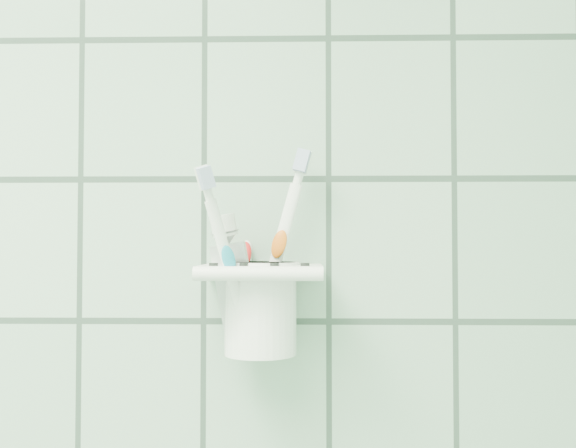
{
  "coord_description": "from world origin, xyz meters",
  "views": [
    {
      "loc": [
        0.7,
        0.46,
        1.34
      ],
      "look_at": [
        0.68,
        1.1,
        1.36
      ],
      "focal_mm": 40.0,
      "sensor_mm": 36.0,
      "label": 1
    }
  ],
  "objects_px": {
    "toothpaste_tube": "(245,270)",
    "toothbrush_blue": "(242,250)",
    "holder_bracket": "(261,273)",
    "cup": "(260,304)",
    "toothbrush_pink": "(252,254)",
    "toothbrush_orange": "(253,243)"
  },
  "relations": [
    {
      "from": "holder_bracket",
      "to": "toothbrush_orange",
      "type": "height_order",
      "value": "toothbrush_orange"
    },
    {
      "from": "toothpaste_tube",
      "to": "cup",
      "type": "bearing_deg",
      "value": 18.23
    },
    {
      "from": "cup",
      "to": "toothbrush_pink",
      "type": "xyz_separation_m",
      "value": [
        -0.01,
        -0.02,
        0.06
      ]
    },
    {
      "from": "toothpaste_tube",
      "to": "toothbrush_blue",
      "type": "bearing_deg",
      "value": 144.41
    },
    {
      "from": "toothbrush_pink",
      "to": "toothbrush_blue",
      "type": "distance_m",
      "value": 0.02
    },
    {
      "from": "cup",
      "to": "toothbrush_orange",
      "type": "height_order",
      "value": "toothbrush_orange"
    },
    {
      "from": "toothbrush_pink",
      "to": "toothbrush_blue",
      "type": "xyz_separation_m",
      "value": [
        -0.01,
        0.02,
        0.0
      ]
    },
    {
      "from": "toothbrush_pink",
      "to": "toothbrush_orange",
      "type": "height_order",
      "value": "toothbrush_orange"
    },
    {
      "from": "toothbrush_pink",
      "to": "toothpaste_tube",
      "type": "relative_size",
      "value": 1.31
    },
    {
      "from": "toothbrush_pink",
      "to": "toothbrush_orange",
      "type": "xyz_separation_m",
      "value": [
        -0.0,
        0.02,
        0.01
      ]
    },
    {
      "from": "holder_bracket",
      "to": "cup",
      "type": "xyz_separation_m",
      "value": [
        -0.0,
        0.0,
        -0.03
      ]
    },
    {
      "from": "toothbrush_blue",
      "to": "toothbrush_orange",
      "type": "height_order",
      "value": "toothbrush_orange"
    },
    {
      "from": "holder_bracket",
      "to": "toothbrush_blue",
      "type": "height_order",
      "value": "toothbrush_blue"
    },
    {
      "from": "toothbrush_pink",
      "to": "toothbrush_orange",
      "type": "bearing_deg",
      "value": 62.39
    },
    {
      "from": "toothbrush_blue",
      "to": "toothpaste_tube",
      "type": "bearing_deg",
      "value": -35.41
    },
    {
      "from": "holder_bracket",
      "to": "toothpaste_tube",
      "type": "xyz_separation_m",
      "value": [
        -0.02,
        0.0,
        0.0
      ]
    },
    {
      "from": "cup",
      "to": "toothbrush_pink",
      "type": "bearing_deg",
      "value": -117.07
    },
    {
      "from": "holder_bracket",
      "to": "toothbrush_orange",
      "type": "relative_size",
      "value": 0.59
    },
    {
      "from": "toothbrush_pink",
      "to": "toothpaste_tube",
      "type": "xyz_separation_m",
      "value": [
        -0.01,
        0.01,
        -0.02
      ]
    },
    {
      "from": "holder_bracket",
      "to": "toothbrush_orange",
      "type": "bearing_deg",
      "value": 133.59
    },
    {
      "from": "toothbrush_blue",
      "to": "toothpaste_tube",
      "type": "xyz_separation_m",
      "value": [
        0.0,
        -0.0,
        -0.02
      ]
    },
    {
      "from": "cup",
      "to": "toothbrush_pink",
      "type": "relative_size",
      "value": 0.5
    }
  ]
}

